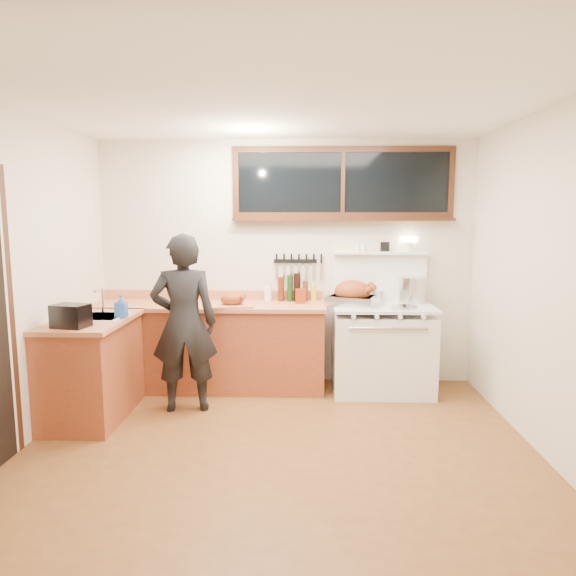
{
  "coord_description": "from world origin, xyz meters",
  "views": [
    {
      "loc": [
        0.2,
        -3.77,
        1.79
      ],
      "look_at": [
        0.05,
        0.85,
        1.15
      ],
      "focal_mm": 32.0,
      "sensor_mm": 36.0,
      "label": 1
    }
  ],
  "objects_px": {
    "man": "(184,323)",
    "cutting_board": "(233,301)",
    "roast_turkey": "(353,295)",
    "vintage_stove": "(382,346)"
  },
  "relations": [
    {
      "from": "man",
      "to": "cutting_board",
      "type": "relative_size",
      "value": 3.56
    },
    {
      "from": "man",
      "to": "roast_turkey",
      "type": "relative_size",
      "value": 2.87
    },
    {
      "from": "vintage_stove",
      "to": "roast_turkey",
      "type": "distance_m",
      "value": 0.62
    },
    {
      "from": "vintage_stove",
      "to": "man",
      "type": "height_order",
      "value": "man"
    },
    {
      "from": "roast_turkey",
      "to": "man",
      "type": "bearing_deg",
      "value": -160.26
    },
    {
      "from": "vintage_stove",
      "to": "man",
      "type": "distance_m",
      "value": 2.03
    },
    {
      "from": "vintage_stove",
      "to": "man",
      "type": "xyz_separation_m",
      "value": [
        -1.91,
        -0.59,
        0.36
      ]
    },
    {
      "from": "cutting_board",
      "to": "vintage_stove",
      "type": "bearing_deg",
      "value": 4.65
    },
    {
      "from": "vintage_stove",
      "to": "roast_turkey",
      "type": "height_order",
      "value": "vintage_stove"
    },
    {
      "from": "cutting_board",
      "to": "roast_turkey",
      "type": "bearing_deg",
      "value": 4.97
    }
  ]
}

